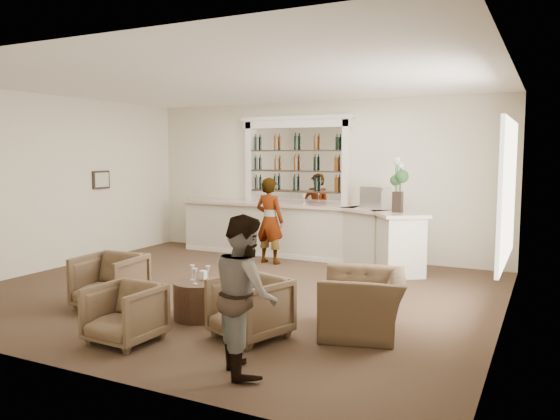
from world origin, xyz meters
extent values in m
plane|color=#4D3926|center=(0.00, 0.00, 0.00)|extent=(8.00, 8.00, 0.00)
cube|color=beige|center=(0.00, 3.50, 1.65)|extent=(8.00, 0.04, 3.30)
cube|color=beige|center=(-4.00, 0.00, 1.65)|extent=(0.04, 7.00, 3.30)
cube|color=beige|center=(4.00, 0.00, 1.65)|extent=(0.04, 7.00, 3.30)
cube|color=white|center=(0.00, 0.00, 3.30)|extent=(8.00, 7.00, 0.04)
cube|color=white|center=(3.97, 0.50, 1.70)|extent=(0.05, 2.40, 1.90)
cube|color=black|center=(-3.97, 1.20, 1.65)|extent=(0.04, 0.46, 0.38)
cube|color=beige|center=(-3.94, 1.20, 1.65)|extent=(0.01, 0.38, 0.30)
cube|color=silver|center=(-1.00, 3.15, 0.54)|extent=(4.00, 0.70, 1.08)
cube|color=beige|center=(-1.00, 3.13, 1.11)|extent=(4.10, 0.82, 0.06)
cube|color=silver|center=(1.35, 2.92, 0.54)|extent=(1.12, 1.04, 1.08)
cube|color=beige|center=(1.35, 2.90, 1.11)|extent=(1.27, 1.19, 0.06)
cube|color=silver|center=(2.05, 2.40, 0.54)|extent=(1.08, 1.14, 1.08)
cube|color=beige|center=(2.05, 2.38, 1.11)|extent=(1.24, 1.29, 0.06)
cube|color=silver|center=(-1.00, 2.82, 0.05)|extent=(4.00, 0.06, 0.10)
cube|color=white|center=(-0.50, 3.48, 1.95)|extent=(2.15, 0.02, 1.65)
cube|color=silver|center=(-1.65, 3.42, 1.45)|extent=(0.14, 0.16, 2.90)
cube|color=silver|center=(0.65, 3.42, 1.45)|extent=(0.14, 0.16, 2.90)
cube|color=silver|center=(-0.50, 3.42, 2.84)|extent=(2.52, 0.16, 0.18)
cube|color=silver|center=(-0.50, 3.42, 2.96)|extent=(2.64, 0.20, 0.08)
cube|color=#302018|center=(-0.50, 3.37, 1.38)|extent=(2.05, 0.20, 0.03)
cube|color=#302018|center=(-0.50, 3.37, 1.82)|extent=(2.05, 0.20, 0.03)
cube|color=#302018|center=(-0.50, 3.37, 2.26)|extent=(2.05, 0.20, 0.03)
cylinder|color=#472F1F|center=(0.33, -1.44, 0.25)|extent=(0.68, 0.68, 0.50)
imported|color=gray|center=(-0.53, 2.25, 0.86)|extent=(0.68, 0.49, 1.72)
imported|color=gray|center=(1.78, -2.70, 0.80)|extent=(0.98, 0.99, 1.61)
imported|color=brown|center=(-1.09, -1.60, 0.39)|extent=(0.90, 0.92, 0.77)
imported|color=brown|center=(0.10, -2.61, 0.35)|extent=(0.77, 0.79, 0.69)
imported|color=brown|center=(1.33, -1.80, 0.37)|extent=(1.01, 1.02, 0.74)
imported|color=brown|center=(2.48, -1.02, 0.38)|extent=(1.28, 1.38, 0.75)
cube|color=silver|center=(1.40, 3.04, 1.35)|extent=(0.55, 0.49, 0.42)
cube|color=black|center=(2.00, 2.44, 1.33)|extent=(0.17, 0.17, 0.37)
cube|color=white|center=(0.31, -1.30, 0.56)|extent=(0.08, 0.08, 0.12)
camera|label=1|loc=(4.50, -7.34, 2.21)|focal=35.00mm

